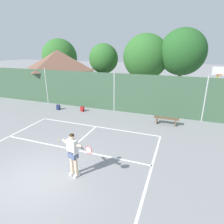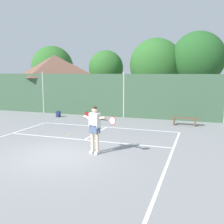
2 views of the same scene
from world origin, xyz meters
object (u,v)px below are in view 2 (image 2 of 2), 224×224
Objects in this scene: tennis_player at (95,126)px; tennis_ball at (69,135)px; backpack_red at (87,115)px; courtside_bench at (185,119)px; backpack_navy at (58,114)px.

tennis_player is 3.43m from tennis_ball.
courtside_bench is (6.55, -0.47, 0.17)m from backpack_red.
backpack_navy is 8.63m from courtside_bench.
tennis_ball is at bearing 136.64° from tennis_player.
tennis_ball is (-2.37, 2.23, -1.08)m from tennis_player.
backpack_red is at bearing 8.27° from backpack_navy.
tennis_player is at bearing -63.22° from backpack_red.
backpack_red is (2.07, 0.30, 0.00)m from backpack_navy.
tennis_player reaches higher than courtside_bench.
tennis_player is 8.98m from backpack_navy.
backpack_navy is 2.10m from backpack_red.
courtside_bench is (2.93, 6.71, -0.75)m from tennis_player.
courtside_bench reaches higher than backpack_red.
courtside_bench reaches higher than backpack_navy.
courtside_bench is at bearing 40.22° from tennis_ball.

